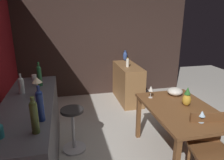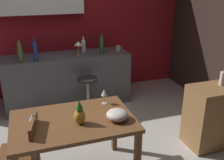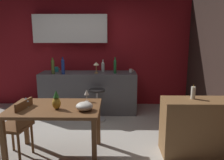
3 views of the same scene
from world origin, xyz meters
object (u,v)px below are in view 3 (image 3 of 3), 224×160
at_px(wine_bottle_clear, 103,66).
at_px(chair_near_window, 18,125).
at_px(wine_bottle_olive, 53,66).
at_px(wine_bottle_cobalt, 63,66).
at_px(pillar_candle_tall, 193,93).
at_px(wine_glass_right, 26,100).
at_px(dining_table, 55,113).
at_px(wine_bottle_green, 115,66).
at_px(counter_lamp, 96,65).
at_px(bar_stool, 97,104).
at_px(sideboard_cabinet, 200,127).
at_px(cup_teal, 56,69).
at_px(fruit_bowl, 84,106).
at_px(wine_glass_left, 87,93).
at_px(pineapple_centerpiece, 56,101).
at_px(cup_white, 131,71).

bearing_deg(wine_bottle_clear, chair_near_window, -117.53).
bearing_deg(chair_near_window, wine_bottle_olive, 88.90).
bearing_deg(wine_bottle_olive, wine_bottle_cobalt, -7.21).
height_order(chair_near_window, pillar_candle_tall, pillar_candle_tall).
height_order(wine_glass_right, pillar_candle_tall, pillar_candle_tall).
xyz_separation_m(dining_table, pillar_candle_tall, (1.95, 0.14, 0.26)).
distance_m(chair_near_window, wine_glass_right, 0.38).
bearing_deg(chair_near_window, pillar_candle_tall, 4.63).
height_order(wine_bottle_clear, wine_bottle_green, wine_bottle_green).
bearing_deg(pillar_candle_tall, wine_bottle_cobalt, 144.78).
xyz_separation_m(counter_lamp, pillar_candle_tall, (1.51, -1.65, -0.18)).
bearing_deg(bar_stool, sideboard_cabinet, -39.07).
bearing_deg(wine_bottle_olive, pillar_candle_tall, -33.14).
bearing_deg(wine_bottle_olive, cup_teal, 91.37).
bearing_deg(wine_bottle_green, wine_bottle_cobalt, -174.12).
distance_m(bar_stool, fruit_bowl, 1.59).
distance_m(sideboard_cabinet, cup_teal, 3.25).
height_order(dining_table, wine_glass_right, wine_glass_right).
bearing_deg(fruit_bowl, chair_near_window, 174.99).
bearing_deg(wine_glass_left, wine_bottle_cobalt, 114.92).
relative_size(fruit_bowl, wine_bottle_green, 0.64).
height_order(dining_table, chair_near_window, chair_near_window).
distance_m(sideboard_cabinet, wine_glass_right, 2.50).
relative_size(dining_table, wine_glass_right, 8.86).
bearing_deg(wine_bottle_cobalt, sideboard_cabinet, -34.62).
bearing_deg(fruit_bowl, pineapple_centerpiece, 173.29).
xyz_separation_m(dining_table, pineapple_centerpiece, (0.05, -0.10, 0.20)).
xyz_separation_m(bar_stool, wine_bottle_green, (0.36, 0.42, 0.72)).
height_order(sideboard_cabinet, wine_glass_right, wine_glass_right).
height_order(wine_bottle_clear, pillar_candle_tall, wine_bottle_clear).
bearing_deg(wine_bottle_cobalt, wine_glass_right, -94.52).
relative_size(wine_bottle_cobalt, pillar_candle_tall, 1.78).
distance_m(wine_glass_right, wine_bottle_olive, 1.75).
relative_size(wine_bottle_clear, cup_white, 2.47).
distance_m(fruit_bowl, wine_bottle_clear, 2.17).
xyz_separation_m(pineapple_centerpiece, cup_white, (1.13, 2.03, 0.09)).
distance_m(wine_bottle_green, wine_bottle_cobalt, 1.10).
bearing_deg(fruit_bowl, sideboard_cabinet, 8.00).
bearing_deg(sideboard_cabinet, pillar_candle_tall, 157.54).
bearing_deg(cup_teal, wine_bottle_clear, -0.77).
xyz_separation_m(sideboard_cabinet, wine_glass_right, (-2.46, -0.10, 0.43)).
distance_m(wine_bottle_clear, wine_bottle_olive, 1.08).
height_order(wine_glass_right, wine_bottle_green, wine_bottle_green).
height_order(bar_stool, wine_bottle_green, wine_bottle_green).
distance_m(wine_glass_left, wine_bottle_cobalt, 1.60).
height_order(dining_table, cup_white, cup_white).
xyz_separation_m(chair_near_window, wine_bottle_clear, (1.08, 2.07, 0.53)).
height_order(wine_bottle_green, counter_lamp, wine_bottle_green).
bearing_deg(sideboard_cabinet, cup_white, 115.60).
bearing_deg(wine_glass_left, bar_stool, 86.85).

